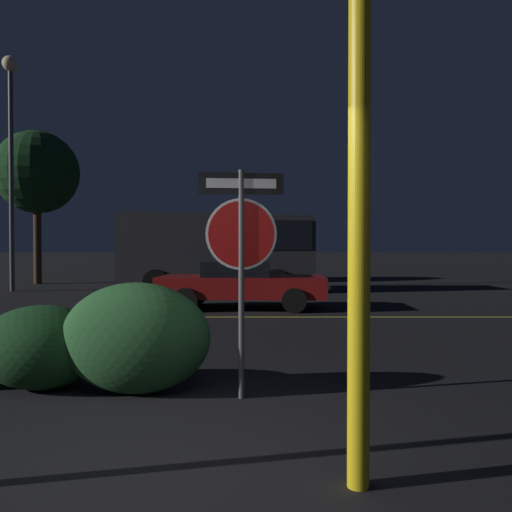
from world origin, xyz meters
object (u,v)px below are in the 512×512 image
at_px(stop_sign, 240,237).
at_px(hedge_bush_2, 135,338).
at_px(street_lamp, 9,128).
at_px(hedge_bush_1, 41,347).
at_px(delivery_truck, 222,247).
at_px(yellow_pole_right, 358,243).
at_px(passing_car_2, 240,284).
at_px(tree_0, 36,173).

relative_size(stop_sign, hedge_bush_2, 1.48).
bearing_deg(street_lamp, hedge_bush_1, -62.66).
bearing_deg(delivery_truck, yellow_pole_right, 5.00).
relative_size(hedge_bush_1, passing_car_2, 0.32).
height_order(hedge_bush_2, delivery_truck, delivery_truck).
xyz_separation_m(hedge_bush_1, hedge_bush_2, (1.10, -0.19, 0.13)).
height_order(yellow_pole_right, hedge_bush_2, yellow_pole_right).
bearing_deg(stop_sign, tree_0, 114.17).
bearing_deg(stop_sign, hedge_bush_2, 165.97).
xyz_separation_m(hedge_bush_1, tree_0, (-6.91, 15.66, 4.25)).
xyz_separation_m(stop_sign, hedge_bush_1, (-2.24, 0.36, -1.22)).
relative_size(yellow_pole_right, delivery_truck, 0.48).
distance_m(hedge_bush_1, delivery_truck, 12.20).
distance_m(hedge_bush_2, passing_car_2, 7.45).
height_order(stop_sign, hedge_bush_2, stop_sign).
bearing_deg(tree_0, street_lamp, -79.52).
bearing_deg(tree_0, stop_sign, -60.26).
xyz_separation_m(hedge_bush_2, tree_0, (-8.01, 15.85, 4.12)).
relative_size(stop_sign, tree_0, 0.37).
bearing_deg(hedge_bush_1, stop_sign, -9.05).
height_order(yellow_pole_right, delivery_truck, yellow_pole_right).
relative_size(yellow_pole_right, street_lamp, 0.39).
distance_m(hedge_bush_2, delivery_truck, 12.31).
bearing_deg(hedge_bush_1, passing_car_2, 74.37).
bearing_deg(passing_car_2, tree_0, -130.79).
xyz_separation_m(hedge_bush_1, street_lamp, (-6.25, 12.09, 5.28)).
bearing_deg(tree_0, hedge_bush_2, -63.19).
xyz_separation_m(hedge_bush_2, delivery_truck, (0.12, 12.27, 0.98)).
distance_m(stop_sign, hedge_bush_1, 2.58).
height_order(yellow_pole_right, passing_car_2, yellow_pole_right).
bearing_deg(street_lamp, stop_sign, -55.70).
height_order(hedge_bush_1, tree_0, tree_0).
distance_m(delivery_truck, tree_0, 9.42).
height_order(yellow_pole_right, street_lamp, street_lamp).
bearing_deg(stop_sign, delivery_truck, 89.14).
relative_size(passing_car_2, tree_0, 0.67).
bearing_deg(tree_0, yellow_pole_right, -60.92).
bearing_deg(stop_sign, yellow_pole_right, -72.27).
distance_m(delivery_truck, street_lamp, 8.55).
xyz_separation_m(yellow_pole_right, hedge_bush_2, (-1.97, 2.09, -1.01)).
height_order(passing_car_2, tree_0, tree_0).
bearing_deg(street_lamp, tree_0, 100.48).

